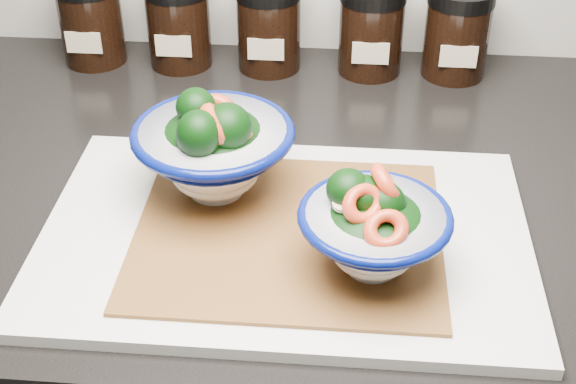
# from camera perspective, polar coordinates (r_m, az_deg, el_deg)

# --- Properties ---
(countertop) EXTENTS (3.50, 0.60, 0.04)m
(countertop) POSITION_cam_1_polar(r_m,az_deg,el_deg) (0.85, -0.49, 0.38)
(countertop) COLOR black
(countertop) RESTS_ON cabinet
(cutting_board) EXTENTS (0.45, 0.30, 0.01)m
(cutting_board) POSITION_cam_1_polar(r_m,az_deg,el_deg) (0.75, -0.21, -3.17)
(cutting_board) COLOR silver
(cutting_board) RESTS_ON countertop
(bamboo_mat) EXTENTS (0.28, 0.24, 0.00)m
(bamboo_mat) POSITION_cam_1_polar(r_m,az_deg,el_deg) (0.74, 0.00, -2.91)
(bamboo_mat) COLOR brown
(bamboo_mat) RESTS_ON cutting_board
(bowl_left) EXTENTS (0.16, 0.16, 0.11)m
(bowl_left) POSITION_cam_1_polar(r_m,az_deg,el_deg) (0.76, -5.34, 3.12)
(bowl_left) COLOR white
(bowl_left) RESTS_ON bamboo_mat
(bowl_right) EXTENTS (0.13, 0.13, 0.10)m
(bowl_right) POSITION_cam_1_polar(r_m,az_deg,el_deg) (0.68, 6.09, -2.57)
(bowl_right) COLOR white
(bowl_right) RESTS_ON bamboo_mat
(spice_jar_a) EXTENTS (0.08, 0.08, 0.11)m
(spice_jar_a) POSITION_cam_1_polar(r_m,az_deg,el_deg) (1.08, -13.85, 11.82)
(spice_jar_a) COLOR black
(spice_jar_a) RESTS_ON countertop
(spice_jar_b) EXTENTS (0.08, 0.08, 0.11)m
(spice_jar_b) POSITION_cam_1_polar(r_m,az_deg,el_deg) (1.05, -7.79, 11.85)
(spice_jar_b) COLOR black
(spice_jar_b) RESTS_ON countertop
(spice_jar_c) EXTENTS (0.08, 0.08, 0.11)m
(spice_jar_c) POSITION_cam_1_polar(r_m,az_deg,el_deg) (1.03, -1.37, 11.74)
(spice_jar_c) COLOR black
(spice_jar_c) RESTS_ON countertop
(spice_jar_d) EXTENTS (0.08, 0.08, 0.11)m
(spice_jar_d) POSITION_cam_1_polar(r_m,az_deg,el_deg) (1.02, 5.94, 11.43)
(spice_jar_d) COLOR black
(spice_jar_d) RESTS_ON countertop
(spice_jar_e) EXTENTS (0.08, 0.08, 0.11)m
(spice_jar_e) POSITION_cam_1_polar(r_m,az_deg,el_deg) (1.03, 11.94, 11.05)
(spice_jar_e) COLOR black
(spice_jar_e) RESTS_ON countertop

